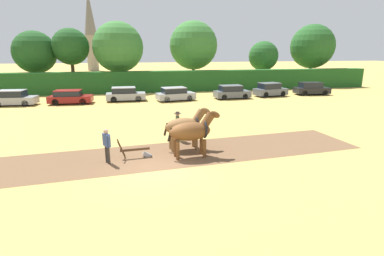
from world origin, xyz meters
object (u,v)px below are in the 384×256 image
at_px(draft_horse_lead_right, 185,126).
at_px(parked_car_center_left, 70,97).
at_px(draft_horse_lead_left, 192,131).
at_px(plow, 138,152).
at_px(tree_right, 263,56).
at_px(parked_car_end_right, 311,89).
at_px(tree_left, 35,52).
at_px(farmer_beside_team, 178,124).
at_px(tree_center_left, 71,47).
at_px(parked_car_right, 232,92).
at_px(parked_car_center, 125,94).
at_px(tree_center, 118,47).
at_px(parked_car_far_right, 270,90).
at_px(parked_car_center_right, 175,94).
at_px(tree_center_right, 193,45).
at_px(farmer_at_plow, 107,143).
at_px(parked_car_left, 14,98).
at_px(church_spire, 90,29).

bearing_deg(draft_horse_lead_right, parked_car_center_left, 113.52).
xyz_separation_m(draft_horse_lead_left, plow, (-2.77, 0.40, -1.05)).
distance_m(tree_right, parked_car_end_right, 11.12).
xyz_separation_m(tree_left, draft_horse_lead_right, (14.92, -27.31, -3.74)).
relative_size(farmer_beside_team, parked_car_center_left, 0.42).
xyz_separation_m(tree_center_left, parked_car_right, (18.69, -10.41, -5.04)).
bearing_deg(tree_right, parked_car_center, -152.71).
bearing_deg(parked_car_right, farmer_beside_team, -122.61).
xyz_separation_m(tree_center, parked_car_far_right, (17.70, -9.23, -4.95)).
bearing_deg(draft_horse_lead_left, tree_right, 54.79).
xyz_separation_m(parked_car_center_left, parked_car_center_right, (10.87, -0.16, 0.02)).
bearing_deg(farmer_beside_team, parked_car_far_right, 52.44).
xyz_separation_m(tree_center, tree_center_right, (10.60, 1.76, 0.28)).
bearing_deg(plow, tree_right, 50.51).
bearing_deg(farmer_at_plow, parked_car_center, 61.25).
height_order(parked_car_center_right, parked_car_end_right, parked_car_end_right).
xyz_separation_m(tree_center_left, tree_center, (6.04, -0.38, -0.05)).
bearing_deg(parked_car_end_right, parked_car_left, -173.24).
height_order(tree_center_left, tree_center, tree_center).
bearing_deg(tree_center_right, parked_car_center, -131.41).
bearing_deg(draft_horse_lead_right, parked_car_center_right, 78.64).
relative_size(church_spire, parked_car_center, 4.80).
height_order(tree_center, farmer_at_plow, tree_center).
bearing_deg(tree_center_right, parked_car_center_left, -142.46).
bearing_deg(parked_car_center_left, parked_car_center, 9.52).
bearing_deg(parked_car_center, plow, -88.21).
xyz_separation_m(draft_horse_lead_right, plow, (-2.65, -0.90, -1.00)).
bearing_deg(tree_center, parked_car_end_right, -21.25).
height_order(parked_car_right, parked_car_far_right, parked_car_far_right).
distance_m(tree_center_right, parked_car_left, 24.28).
bearing_deg(tree_center, parked_car_center_right, -58.89).
height_order(draft_horse_lead_left, parked_car_far_right, draft_horse_lead_left).
distance_m(plow, parked_car_right, 20.63).
bearing_deg(parked_car_center, parked_car_right, -4.39).
distance_m(draft_horse_lead_right, parked_car_end_right, 25.81).
bearing_deg(parked_car_center_right, tree_center_right, 59.40).
relative_size(church_spire, parked_car_right, 4.86).
height_order(farmer_beside_team, parked_car_left, farmer_beside_team).
relative_size(draft_horse_lead_left, plow, 1.65).
bearing_deg(parked_car_end_right, plow, -134.13).
bearing_deg(parked_car_right, draft_horse_lead_left, -117.57).
height_order(tree_center_right, parked_car_center_right, tree_center_right).
bearing_deg(farmer_at_plow, plow, -8.70).
height_order(parked_car_left, parked_car_center_left, parked_car_left).
distance_m(parked_car_center_left, parked_car_center_right, 10.87).
height_order(draft_horse_lead_left, parked_car_center_left, draft_horse_lead_left).
relative_size(plow, parked_car_center_left, 0.40).
distance_m(tree_center, tree_center_right, 10.75).
distance_m(parked_car_far_right, parked_car_end_right, 5.56).
distance_m(tree_center_right, farmer_beside_team, 27.90).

